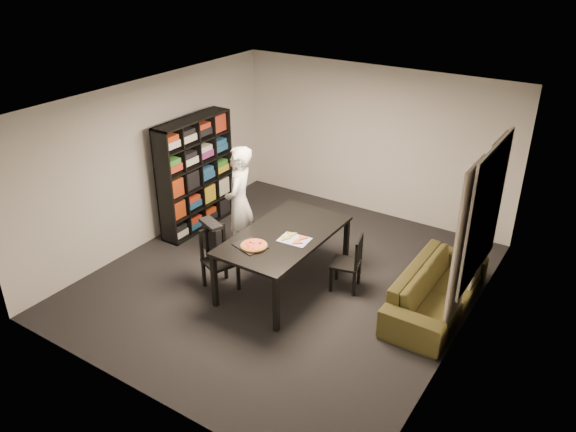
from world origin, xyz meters
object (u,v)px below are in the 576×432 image
Objects in this scene: bookshelf at (196,174)px; pepperoni_pizza at (254,245)px; baking_tray at (250,246)px; sofa at (437,289)px; dining_table at (284,239)px; chair_left at (217,254)px; person at (239,203)px; chair_right at (352,260)px.

bookshelf is 2.43m from pepperoni_pizza.
baking_tray is 2.52m from sofa.
bookshelf is 0.97× the size of dining_table.
bookshelf is 1.96m from chair_left.
bookshelf is 1.26m from person.
pepperoni_pizza is (0.05, 0.01, 0.02)m from baking_tray.
chair_left is at bearing 112.27° from sofa.
sofa is (1.17, 0.19, -0.17)m from chair_right.
pepperoni_pizza reaches higher than chair_right.
bookshelf is 4.27m from sofa.
sofa is at bearing 28.07° from pepperoni_pizza.
chair_right is (1.61, 0.94, -0.04)m from chair_left.
chair_right is 0.46× the size of person.
baking_tray is (0.84, -0.87, -0.06)m from person.
baking_tray is (-0.18, -0.53, 0.08)m from dining_table.
person is 1.24m from pepperoni_pizza.
person reaches higher than dining_table.
chair_left reaches higher than pepperoni_pizza.
sofa is (3.02, 0.28, -0.59)m from person.
baking_tray is at bearing -173.33° from pepperoni_pizza.
person is 3.09m from sofa.
chair_left reaches higher than baking_tray.
baking_tray is at bearing -31.73° from bookshelf.
bookshelf is 2.39m from baking_tray.
person reaches higher than sofa.
chair_left is 0.44× the size of sofa.
chair_left reaches higher than dining_table.
baking_tray is at bearing -109.08° from dining_table.
dining_table is 2.21× the size of chair_left.
chair_right reaches higher than sofa.
chair_left is at bearing 179.47° from baking_tray.
dining_table is at bearing 70.92° from baking_tray.
dining_table is 0.97× the size of sofa.
chair_right is at bearing -5.76° from bookshelf.
baking_tray is at bearing -68.89° from chair_left.
person reaches higher than chair_right.
person is at bearing 134.06° from baking_tray.
chair_right is 2.35× the size of pepperoni_pizza.
baking_tray is (2.03, -1.26, -0.12)m from bookshelf.
dining_table is at bearing 48.65° from person.
baking_tray is at bearing -61.35° from chair_right.
dining_table is at bearing -18.22° from bookshelf.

